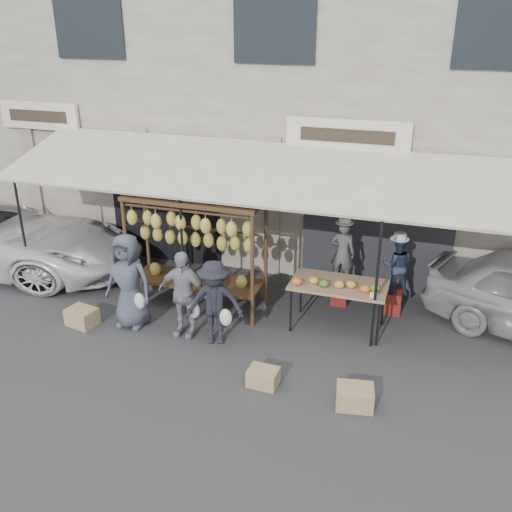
% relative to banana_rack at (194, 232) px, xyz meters
% --- Properties ---
extents(ground_plane, '(90.00, 90.00, 0.00)m').
position_rel_banana_rack_xyz_m(ground_plane, '(0.91, -1.49, -1.57)').
color(ground_plane, '#2D2D30').
extents(shophouse, '(24.00, 6.15, 7.30)m').
position_rel_banana_rack_xyz_m(shophouse, '(0.91, 5.01, 2.07)').
color(shophouse, '#BAB3A2').
rests_on(shophouse, ground_plane).
extents(awning, '(10.00, 2.35, 2.92)m').
position_rel_banana_rack_xyz_m(awning, '(0.92, 0.79, 1.00)').
color(awning, beige).
rests_on(awning, ground_plane).
extents(banana_rack, '(2.60, 0.90, 2.24)m').
position_rel_banana_rack_xyz_m(banana_rack, '(0.00, 0.00, 0.00)').
color(banana_rack, '#372414').
rests_on(banana_rack, ground_plane).
extents(produce_table, '(1.70, 0.90, 1.04)m').
position_rel_banana_rack_xyz_m(produce_table, '(2.73, 0.04, -0.70)').
color(produce_table, tan).
rests_on(produce_table, ground_plane).
extents(vendor_left, '(0.50, 0.36, 1.30)m').
position_rel_banana_rack_xyz_m(vendor_left, '(2.60, 1.04, -0.48)').
color(vendor_left, '#535252').
rests_on(vendor_left, stool_left).
extents(vendor_right, '(0.60, 0.49, 1.12)m').
position_rel_banana_rack_xyz_m(vendor_right, '(3.63, 1.00, -0.58)').
color(vendor_right, '#26314B').
rests_on(vendor_right, stool_right).
extents(customer_left, '(0.87, 0.57, 1.78)m').
position_rel_banana_rack_xyz_m(customer_left, '(-0.87, -0.98, -0.68)').
color(customer_left, '#454A5A').
rests_on(customer_left, ground_plane).
extents(customer_mid, '(0.95, 0.41, 1.60)m').
position_rel_banana_rack_xyz_m(customer_mid, '(0.19, -0.98, -0.77)').
color(customer_mid, gray).
rests_on(customer_mid, ground_plane).
extents(customer_right, '(1.12, 0.84, 1.54)m').
position_rel_banana_rack_xyz_m(customer_right, '(0.81, -1.05, -0.80)').
color(customer_right, black).
rests_on(customer_right, ground_plane).
extents(stool_left, '(0.34, 0.34, 0.44)m').
position_rel_banana_rack_xyz_m(stool_left, '(2.60, 1.04, -1.35)').
color(stool_left, maroon).
rests_on(stool_left, ground_plane).
extents(stool_right, '(0.39, 0.39, 0.43)m').
position_rel_banana_rack_xyz_m(stool_right, '(3.63, 1.00, -1.36)').
color(stool_right, maroon).
rests_on(stool_right, ground_plane).
extents(crate_near_a, '(0.47, 0.37, 0.28)m').
position_rel_banana_rack_xyz_m(crate_near_a, '(1.98, -1.98, -1.43)').
color(crate_near_a, tan).
rests_on(crate_near_a, ground_plane).
extents(crate_near_b, '(0.60, 0.49, 0.32)m').
position_rel_banana_rack_xyz_m(crate_near_b, '(3.40, -2.05, -1.41)').
color(crate_near_b, tan).
rests_on(crate_near_b, ground_plane).
extents(crate_far, '(0.60, 0.50, 0.32)m').
position_rel_banana_rack_xyz_m(crate_far, '(-1.75, -1.27, -1.41)').
color(crate_far, tan).
rests_on(crate_far, ground_plane).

